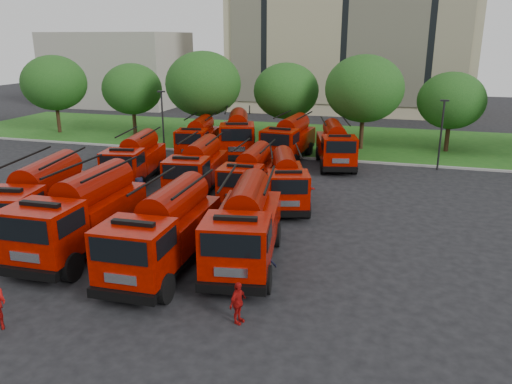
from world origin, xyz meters
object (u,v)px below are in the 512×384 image
Objects in this scene: fire_truck_6 at (250,175)px; firefighter_3 at (264,278)px; fire_truck_5 at (198,167)px; firefighter_0 at (254,290)px; fire_truck_8 at (198,138)px; fire_truck_3 at (245,225)px; fire_truck_11 at (335,145)px; firefighter_5 at (299,206)px; firefighter_4 at (141,210)px; fire_truck_1 at (81,213)px; fire_truck_4 at (135,159)px; firefighter_2 at (238,323)px; fire_truck_9 at (238,134)px; fire_truck_0 at (38,200)px; fire_truck_2 at (164,230)px; fire_truck_10 at (289,139)px; fire_truck_7 at (286,180)px.

fire_truck_6 is 4.51× the size of firefighter_3.
fire_truck_5 reaches higher than firefighter_0.
fire_truck_8 is 23.19m from firefighter_0.
fire_truck_3 is 18.19m from fire_truck_11.
fire_truck_11 is at bearing 76.24° from fire_truck_3.
firefighter_4 is at bearing 15.21° from firefighter_5.
fire_truck_3 reaches higher than firefighter_5.
fire_truck_6 is at bearing 59.92° from fire_truck_1.
firefighter_2 is at bearing -60.89° from fire_truck_4.
fire_truck_5 is 10.55m from fire_truck_9.
fire_truck_3 is 5.12m from firefighter_2.
fire_truck_4 is 1.06× the size of fire_truck_6.
fire_truck_6 is 3.45m from firefighter_5.
fire_truck_0 is at bearing 169.27° from fire_truck_3.
firefighter_3 is at bearing 1.28° from fire_truck_2.
fire_truck_11 is at bearing 66.47° from fire_truck_6.
fire_truck_10 is at bearing 36.39° from fire_truck_4.
fire_truck_5 reaches higher than firefighter_3.
fire_truck_5 is 12.60m from firefighter_3.
fire_truck_0 is 5.74m from firefighter_4.
fire_truck_6 is 3.53× the size of firefighter_4.
firefighter_3 is 9.39m from firefighter_5.
fire_truck_10 is at bearing 153.21° from fire_truck_11.
fire_truck_4 is 19.07m from firefighter_2.
fire_truck_0 reaches higher than fire_truck_3.
fire_truck_0 reaches higher than fire_truck_1.
fire_truck_6 reaches higher than firefighter_0.
fire_truck_9 is at bearing 103.49° from fire_truck_7.
firefighter_2 is (3.52, -23.68, -1.68)m from fire_truck_10.
fire_truck_5 reaches higher than fire_truck_4.
firefighter_3 is at bearing -98.71° from fire_truck_7.
fire_truck_2 is at bearing 169.13° from firefighter_4.
firefighter_2 reaches higher than firefighter_0.
firefighter_4 is 1.02× the size of firefighter_5.
fire_truck_7 reaches higher than firefighter_5.
firefighter_5 is at bearing 75.43° from fire_truck_3.
firefighter_3 is (1.30, -9.36, -1.47)m from fire_truck_7.
fire_truck_6 is (8.49, -1.56, -0.04)m from fire_truck_4.
firefighter_4 is at bearing -138.37° from fire_truck_11.
fire_truck_6 is at bearing 96.09° from fire_truck_3.
firefighter_0 is 0.80× the size of firefighter_5.
firefighter_0 is 11.38m from firefighter_4.
fire_truck_1 is at bearing 177.25° from fire_truck_3.
fire_truck_5 is at bearing 79.80° from fire_truck_1.
fire_truck_0 is 1.06× the size of fire_truck_3.
fire_truck_3 is 20.63m from fire_truck_9.
fire_truck_1 is at bearing -128.80° from fire_truck_11.
firefighter_0 is at bearing 86.28° from firefighter_5.
firefighter_5 is at bearing -15.52° from fire_truck_7.
fire_truck_6 is 12.13m from fire_truck_8.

